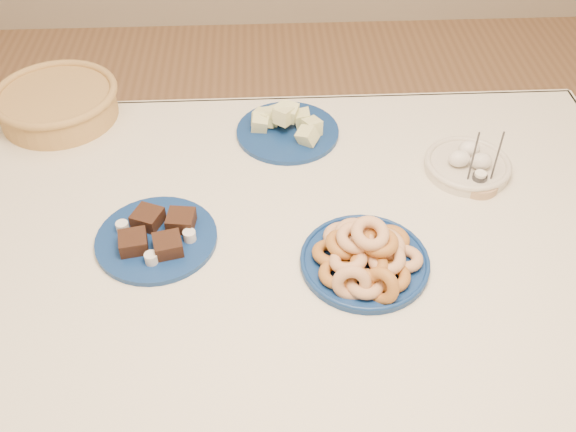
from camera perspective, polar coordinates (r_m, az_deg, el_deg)
The scene contains 8 objects.
ground at distance 2.04m, azimuth -0.07°, elevation -16.62°, with size 5.00×5.00×0.00m, color #976A47.
dining_table at distance 1.52m, azimuth -0.09°, elevation -4.36°, with size 1.71×1.11×0.75m.
donut_platter at distance 1.36m, azimuth 6.91°, elevation -3.57°, with size 0.35×0.35×0.13m.
melon_plate at distance 1.71m, azimuth -0.21°, elevation 7.98°, with size 0.33×0.33×0.09m.
brownie_plate at distance 1.44m, azimuth -11.58°, elevation -1.79°, with size 0.27×0.27×0.05m.
wicker_basket at distance 1.87m, azimuth -19.82°, elevation 9.48°, with size 0.35×0.35×0.09m.
candle_holder at distance 1.61m, azimuth 16.57°, elevation 2.89°, with size 0.10×0.10×0.16m.
egg_bowl at distance 1.65m, azimuth 15.68°, elevation 4.46°, with size 0.22×0.22×0.07m.
Camera 1 is at (-0.05, -1.02, 1.77)m, focal length 40.00 mm.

